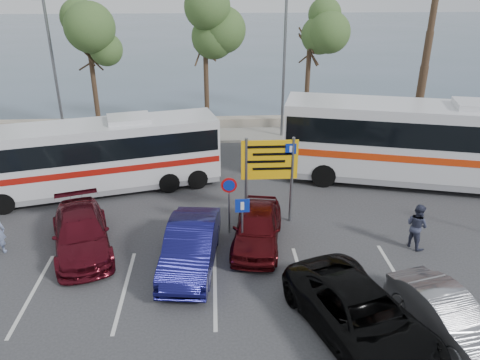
{
  "coord_description": "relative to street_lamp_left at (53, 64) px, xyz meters",
  "views": [
    {
      "loc": [
        -1.1,
        -13.44,
        9.37
      ],
      "look_at": [
        -0.15,
        3.0,
        1.97
      ],
      "focal_mm": 35.0,
      "sensor_mm": 36.0,
      "label": 1
    }
  ],
  "objects": [
    {
      "name": "ground",
      "position": [
        10.0,
        -13.52,
        -4.6
      ],
      "size": [
        120.0,
        120.0,
        0.0
      ],
      "primitive_type": "plane",
      "color": "#343436",
      "rests_on": "ground"
    },
    {
      "name": "kerb_strip",
      "position": [
        10.0,
        0.48,
        -4.52
      ],
      "size": [
        44.0,
        2.4,
        0.15
      ],
      "primitive_type": "cube",
      "color": "gray",
      "rests_on": "ground"
    },
    {
      "name": "seawall",
      "position": [
        10.0,
        2.48,
        -4.3
      ],
      "size": [
        48.0,
        0.8,
        0.6
      ],
      "primitive_type": "cube",
      "color": "tan",
      "rests_on": "ground"
    },
    {
      "name": "sea",
      "position": [
        10.0,
        46.48,
        -4.59
      ],
      "size": [
        140.0,
        140.0,
        0.0
      ],
      "primitive_type": "plane",
      "color": "#3F5966",
      "rests_on": "ground"
    },
    {
      "name": "tree_left",
      "position": [
        2.0,
        0.48,
        1.41
      ],
      "size": [
        3.2,
        3.2,
        7.2
      ],
      "color": "#382619",
      "rests_on": "kerb_strip"
    },
    {
      "name": "tree_mid",
      "position": [
        8.5,
        0.48,
        2.06
      ],
      "size": [
        3.2,
        3.2,
        8.0
      ],
      "color": "#382619",
      "rests_on": "kerb_strip"
    },
    {
      "name": "tree_right",
      "position": [
        14.5,
        0.48,
        1.57
      ],
      "size": [
        3.2,
        3.2,
        7.4
      ],
      "color": "#382619",
      "rests_on": "kerb_strip"
    },
    {
      "name": "street_lamp_left",
      "position": [
        0.0,
        0.0,
        0.0
      ],
      "size": [
        0.45,
        1.15,
        8.01
      ],
      "color": "slate",
      "rests_on": "kerb_strip"
    },
    {
      "name": "street_lamp_right",
      "position": [
        13.0,
        0.0,
        0.0
      ],
      "size": [
        0.45,
        1.15,
        8.01
      ],
      "color": "slate",
      "rests_on": "kerb_strip"
    },
    {
      "name": "direction_sign",
      "position": [
        11.0,
        -10.32,
        -2.17
      ],
      "size": [
        2.2,
        0.12,
        3.6
      ],
      "color": "slate",
      "rests_on": "ground"
    },
    {
      "name": "sign_no_stop",
      "position": [
        9.4,
        -11.13,
        -3.02
      ],
      "size": [
        0.6,
        0.08,
        2.35
      ],
      "color": "slate",
      "rests_on": "ground"
    },
    {
      "name": "sign_parking",
      "position": [
        9.8,
        -12.73,
        -3.13
      ],
      "size": [
        0.5,
        0.07,
        2.25
      ],
      "color": "slate",
      "rests_on": "ground"
    },
    {
      "name": "lane_markings",
      "position": [
        8.86,
        -14.52,
        -4.6
      ],
      "size": [
        12.02,
        4.2,
        0.01
      ],
      "primitive_type": null,
      "color": "silver",
      "rests_on": "ground"
    },
    {
      "name": "coach_bus_left",
      "position": [
        3.5,
        -7.02,
        -3.0
      ],
      "size": [
        11.31,
        5.0,
        3.45
      ],
      "color": "silver",
      "rests_on": "ground"
    },
    {
      "name": "coach_bus_right",
      "position": [
        18.76,
        -7.02,
        -2.7
      ],
      "size": [
        13.41,
        6.04,
        4.09
      ],
      "color": "silver",
      "rests_on": "ground"
    },
    {
      "name": "car_blue",
      "position": [
        8.0,
        -13.26,
        -3.83
      ],
      "size": [
        2.12,
        4.79,
        1.53
      ],
      "primitive_type": "imported",
      "rotation": [
        0.0,
        0.0,
        -0.11
      ],
      "color": "#11114F",
      "rests_on": "ground"
    },
    {
      "name": "car_maroon",
      "position": [
        4.0,
        -12.02,
        -3.91
      ],
      "size": [
        3.25,
        5.11,
        1.38
      ],
      "primitive_type": "imported",
      "rotation": [
        0.0,
        0.0,
        0.3
      ],
      "color": "#540E19",
      "rests_on": "ground"
    },
    {
      "name": "car_red",
      "position": [
        10.4,
        -12.02,
        -3.88
      ],
      "size": [
        2.41,
        4.44,
        1.43
      ],
      "primitive_type": "imported",
      "rotation": [
        0.0,
        0.0,
        -0.18
      ],
      "color": "#470A0E",
      "rests_on": "ground"
    },
    {
      "name": "suv_black",
      "position": [
        12.8,
        -17.02,
        -3.86
      ],
      "size": [
        4.07,
        5.85,
        1.48
      ],
      "primitive_type": "imported",
      "rotation": [
        0.0,
        0.0,
        0.33
      ],
      "color": "black",
      "rests_on": "ground"
    },
    {
      "name": "car_silver_b",
      "position": [
        15.2,
        -17.02,
        -3.96
      ],
      "size": [
        2.33,
        4.09,
        1.28
      ],
      "primitive_type": "imported",
      "rotation": [
        0.0,
        0.0,
        0.27
      ],
      "color": "gray",
      "rests_on": "ground"
    },
    {
      "name": "pedestrian_far",
      "position": [
        16.19,
        -12.52,
        -3.73
      ],
      "size": [
        0.97,
        1.05,
        1.73
      ],
      "primitive_type": "imported",
      "rotation": [
        0.0,
        0.0,
        2.04
      ],
      "color": "#363A52",
      "rests_on": "ground"
    }
  ]
}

